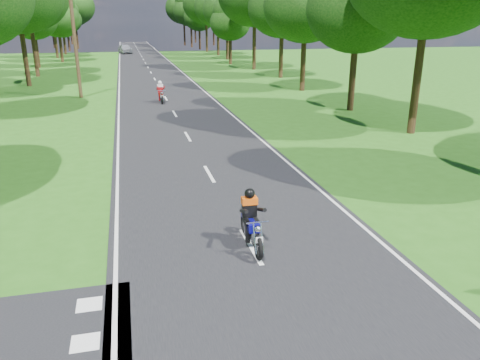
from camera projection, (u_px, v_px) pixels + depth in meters
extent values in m
plane|color=#245713|center=(275.00, 289.00, 9.93)|extent=(160.00, 160.00, 0.00)
cube|color=black|center=(148.00, 67.00, 55.88)|extent=(7.00, 140.00, 0.02)
cube|color=silver|center=(251.00, 246.00, 11.76)|extent=(0.12, 2.00, 0.01)
cube|color=silver|center=(209.00, 174.00, 17.27)|extent=(0.12, 2.00, 0.01)
cube|color=silver|center=(188.00, 136.00, 22.79)|extent=(0.12, 2.00, 0.01)
cube|color=silver|center=(175.00, 114.00, 28.30)|extent=(0.12, 2.00, 0.01)
cube|color=silver|center=(166.00, 98.00, 33.82)|extent=(0.12, 2.00, 0.01)
cube|color=silver|center=(159.00, 87.00, 39.33)|extent=(0.12, 2.00, 0.01)
cube|color=silver|center=(155.00, 79.00, 44.85)|extent=(0.12, 2.00, 0.01)
cube|color=silver|center=(151.00, 72.00, 50.36)|extent=(0.12, 2.00, 0.01)
cube|color=silver|center=(148.00, 67.00, 55.88)|extent=(0.12, 2.00, 0.01)
cube|color=silver|center=(145.00, 63.00, 61.39)|extent=(0.12, 2.00, 0.01)
cube|color=silver|center=(143.00, 59.00, 66.91)|extent=(0.12, 2.00, 0.01)
cube|color=silver|center=(142.00, 56.00, 72.42)|extent=(0.12, 2.00, 0.01)
cube|color=silver|center=(140.00, 54.00, 77.93)|extent=(0.12, 2.00, 0.01)
cube|color=silver|center=(139.00, 51.00, 83.45)|extent=(0.12, 2.00, 0.01)
cube|color=silver|center=(138.00, 50.00, 88.96)|extent=(0.12, 2.00, 0.01)
cube|color=silver|center=(137.00, 48.00, 94.48)|extent=(0.12, 2.00, 0.01)
cube|color=silver|center=(136.00, 46.00, 99.99)|extent=(0.12, 2.00, 0.01)
cube|color=silver|center=(135.00, 45.00, 105.51)|extent=(0.12, 2.00, 0.01)
cube|color=silver|center=(134.00, 44.00, 111.02)|extent=(0.12, 2.00, 0.01)
cube|color=silver|center=(134.00, 42.00, 116.54)|extent=(0.12, 2.00, 0.01)
cube|color=silver|center=(120.00, 68.00, 55.14)|extent=(0.10, 140.00, 0.01)
cube|color=silver|center=(176.00, 67.00, 56.61)|extent=(0.10, 140.00, 0.01)
cube|color=silver|center=(85.00, 342.00, 8.25)|extent=(0.50, 0.50, 0.01)
cube|color=silver|center=(89.00, 304.00, 9.35)|extent=(0.50, 0.50, 0.01)
cylinder|color=black|center=(26.00, 60.00, 39.54)|extent=(0.40, 0.40, 4.32)
cylinder|color=black|center=(35.00, 54.00, 46.32)|extent=(0.40, 0.40, 4.40)
cylinder|color=black|center=(37.00, 54.00, 55.11)|extent=(0.40, 0.40, 3.20)
ellipsoid|color=black|center=(33.00, 18.00, 53.83)|extent=(5.60, 5.60, 4.76)
ellipsoid|color=black|center=(31.00, 4.00, 53.32)|extent=(4.80, 4.80, 4.08)
cylinder|color=black|center=(61.00, 50.00, 62.30)|extent=(0.40, 0.40, 3.22)
ellipsoid|color=black|center=(57.00, 18.00, 61.01)|extent=(5.64, 5.64, 4.79)
ellipsoid|color=black|center=(56.00, 6.00, 60.50)|extent=(4.83, 4.83, 4.11)
cylinder|color=black|center=(56.00, 45.00, 69.03)|extent=(0.40, 0.40, 3.61)
ellipsoid|color=black|center=(52.00, 14.00, 67.58)|extent=(6.31, 6.31, 5.37)
ellipsoid|color=black|center=(51.00, 1.00, 67.01)|extent=(5.41, 5.41, 4.60)
cylinder|color=black|center=(65.00, 46.00, 76.45)|extent=(0.40, 0.40, 2.67)
ellipsoid|color=black|center=(62.00, 25.00, 75.38)|extent=(4.67, 4.67, 3.97)
ellipsoid|color=black|center=(61.00, 16.00, 74.96)|extent=(4.00, 4.00, 3.40)
ellipsoid|color=black|center=(60.00, 8.00, 74.54)|extent=(3.00, 3.00, 2.55)
cylinder|color=black|center=(69.00, 42.00, 84.75)|extent=(0.40, 0.40, 3.09)
ellipsoid|color=black|center=(66.00, 20.00, 83.51)|extent=(5.40, 5.40, 4.59)
ellipsoid|color=black|center=(65.00, 11.00, 83.02)|extent=(4.63, 4.63, 3.93)
ellipsoid|color=black|center=(64.00, 2.00, 82.53)|extent=(3.47, 3.47, 2.95)
cylinder|color=black|center=(77.00, 37.00, 90.72)|extent=(0.40, 0.40, 4.48)
ellipsoid|color=black|center=(74.00, 7.00, 88.93)|extent=(7.84, 7.84, 6.66)
cylinder|color=black|center=(76.00, 36.00, 98.80)|extent=(0.40, 0.40, 4.09)
ellipsoid|color=black|center=(73.00, 11.00, 97.16)|extent=(7.16, 7.16, 6.09)
ellipsoid|color=black|center=(72.00, 1.00, 96.51)|extent=(6.14, 6.14, 5.22)
cylinder|color=black|center=(416.00, 87.00, 22.86)|extent=(0.40, 0.40, 4.56)
cylinder|color=black|center=(352.00, 82.00, 28.97)|extent=(0.40, 0.40, 3.49)
ellipsoid|color=black|center=(358.00, 8.00, 27.57)|extent=(6.12, 6.12, 5.20)
cylinder|color=black|center=(303.00, 67.00, 37.14)|extent=(0.40, 0.40, 3.69)
ellipsoid|color=black|center=(306.00, 6.00, 35.66)|extent=(6.46, 6.46, 5.49)
cylinder|color=black|center=(281.00, 58.00, 45.50)|extent=(0.40, 0.40, 3.74)
ellipsoid|color=black|center=(282.00, 8.00, 44.00)|extent=(6.55, 6.55, 5.57)
cylinder|color=black|center=(254.00, 48.00, 52.88)|extent=(0.40, 0.40, 4.64)
cylinder|color=black|center=(230.00, 52.00, 59.52)|extent=(0.40, 0.40, 2.91)
ellipsoid|color=black|center=(230.00, 23.00, 58.36)|extent=(5.09, 5.09, 4.33)
ellipsoid|color=black|center=(230.00, 11.00, 57.90)|extent=(4.36, 4.36, 3.71)
cylinder|color=black|center=(227.00, 45.00, 66.51)|extent=(0.40, 0.40, 3.88)
ellipsoid|color=black|center=(227.00, 10.00, 64.96)|extent=(6.78, 6.78, 5.77)
cylinder|color=black|center=(218.00, 42.00, 74.32)|extent=(0.40, 0.40, 4.18)
ellipsoid|color=black|center=(218.00, 7.00, 72.65)|extent=(7.31, 7.31, 6.21)
cylinder|color=black|center=(207.00, 38.00, 82.42)|extent=(0.40, 0.40, 4.63)
ellipsoid|color=black|center=(206.00, 4.00, 80.56)|extent=(8.11, 8.11, 6.89)
cylinder|color=black|center=(200.00, 40.00, 89.29)|extent=(0.40, 0.40, 3.36)
ellipsoid|color=black|center=(199.00, 17.00, 87.95)|extent=(5.88, 5.88, 5.00)
ellipsoid|color=black|center=(199.00, 8.00, 87.42)|extent=(5.04, 5.04, 4.29)
cylinder|color=black|center=(192.00, 37.00, 95.70)|extent=(0.40, 0.40, 4.09)
ellipsoid|color=black|center=(191.00, 11.00, 94.06)|extent=(7.15, 7.15, 6.08)
ellipsoid|color=black|center=(190.00, 0.00, 93.41)|extent=(6.13, 6.13, 5.21)
cylinder|color=black|center=(185.00, 35.00, 102.66)|extent=(0.40, 0.40, 4.48)
ellipsoid|color=black|center=(184.00, 8.00, 100.87)|extent=(7.84, 7.84, 6.66)
cylinder|color=black|center=(71.00, 36.00, 107.29)|extent=(0.40, 0.40, 3.84)
ellipsoid|color=black|center=(69.00, 14.00, 105.75)|extent=(6.72, 6.72, 5.71)
ellipsoid|color=black|center=(68.00, 5.00, 105.14)|extent=(5.76, 5.76, 4.90)
cylinder|color=black|center=(195.00, 34.00, 115.53)|extent=(0.40, 0.40, 4.16)
ellipsoid|color=black|center=(195.00, 12.00, 113.87)|extent=(7.28, 7.28, 6.19)
ellipsoid|color=black|center=(194.00, 3.00, 113.21)|extent=(6.24, 6.24, 5.30)
cylinder|color=black|center=(54.00, 39.00, 93.11)|extent=(0.40, 0.40, 3.52)
ellipsoid|color=black|center=(51.00, 16.00, 91.70)|extent=(6.16, 6.16, 5.24)
ellipsoid|color=black|center=(50.00, 7.00, 91.14)|extent=(5.28, 5.28, 4.49)
cylinder|color=black|center=(214.00, 35.00, 103.06)|extent=(0.40, 0.40, 4.48)
ellipsoid|color=black|center=(213.00, 8.00, 101.26)|extent=(7.84, 7.84, 6.66)
cylinder|color=#382616|center=(75.00, 41.00, 33.03)|extent=(0.26, 0.26, 8.00)
imported|color=#AEB0B5|center=(125.00, 49.00, 78.39)|extent=(2.64, 4.75, 1.53)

